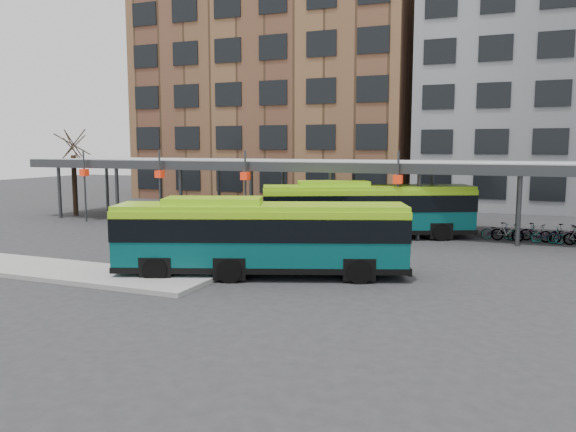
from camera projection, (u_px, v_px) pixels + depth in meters
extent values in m
plane|color=#28282B|center=(207.00, 268.00, 23.39)|extent=(120.00, 120.00, 0.00)
cube|color=gray|center=(51.00, 270.00, 22.67)|extent=(14.00, 3.00, 0.18)
cube|color=#999B9E|center=(312.00, 163.00, 34.86)|extent=(40.00, 6.00, 0.35)
cube|color=#383A3D|center=(295.00, 167.00, 32.12)|extent=(40.00, 0.15, 0.55)
cylinder|color=#383A3D|center=(59.00, 191.00, 39.51)|extent=(0.24, 0.24, 3.80)
cylinder|color=#383A3D|center=(107.00, 186.00, 44.11)|extent=(0.24, 0.24, 3.80)
cylinder|color=#383A3D|center=(117.00, 193.00, 37.65)|extent=(0.24, 0.24, 3.80)
cylinder|color=#383A3D|center=(161.00, 188.00, 42.25)|extent=(0.24, 0.24, 3.80)
cylinder|color=#383A3D|center=(181.00, 196.00, 35.79)|extent=(0.24, 0.24, 3.80)
cylinder|color=#383A3D|center=(219.00, 190.00, 40.39)|extent=(0.24, 0.24, 3.80)
cylinder|color=#383A3D|center=(251.00, 199.00, 33.93)|extent=(0.24, 0.24, 3.80)
cylinder|color=#383A3D|center=(283.00, 192.00, 38.53)|extent=(0.24, 0.24, 3.80)
cylinder|color=#383A3D|center=(330.00, 202.00, 32.07)|extent=(0.24, 0.24, 3.80)
cylinder|color=#383A3D|center=(354.00, 195.00, 36.67)|extent=(0.24, 0.24, 3.80)
cylinder|color=#383A3D|center=(419.00, 205.00, 30.21)|extent=(0.24, 0.24, 3.80)
cylinder|color=#383A3D|center=(432.00, 197.00, 34.81)|extent=(0.24, 0.24, 3.80)
cylinder|color=#383A3D|center=(519.00, 209.00, 28.35)|extent=(0.24, 0.24, 3.80)
cylinder|color=#383A3D|center=(518.00, 200.00, 32.95)|extent=(0.24, 0.24, 3.80)
cylinder|color=#383A3D|center=(85.00, 186.00, 37.60)|extent=(0.12, 0.12, 4.80)
cube|color=red|center=(84.00, 172.00, 37.49)|extent=(0.45, 0.45, 0.45)
cylinder|color=#383A3D|center=(160.00, 188.00, 35.37)|extent=(0.12, 0.12, 4.80)
cube|color=red|center=(160.00, 174.00, 35.26)|extent=(0.45, 0.45, 0.45)
cylinder|color=#383A3D|center=(245.00, 191.00, 33.14)|extent=(0.12, 0.12, 4.80)
cube|color=red|center=(245.00, 176.00, 33.02)|extent=(0.45, 0.45, 0.45)
cylinder|color=#383A3D|center=(397.00, 196.00, 29.79)|extent=(0.12, 0.12, 4.80)
cube|color=red|center=(398.00, 179.00, 29.68)|extent=(0.45, 0.45, 0.45)
cylinder|color=black|center=(75.00, 185.00, 40.86)|extent=(0.36, 0.36, 4.40)
cylinder|color=black|center=(74.00, 150.00, 40.50)|extent=(0.08, 1.63, 1.59)
cylinder|color=black|center=(74.00, 150.00, 40.63)|extent=(1.63, 0.13, 1.59)
cylinder|color=black|center=(72.00, 150.00, 40.57)|extent=(0.15, 1.63, 1.59)
cylinder|color=black|center=(72.00, 150.00, 40.44)|extent=(1.63, 0.10, 1.59)
cube|color=brown|center=(281.00, 85.00, 55.19)|extent=(26.00, 14.00, 22.00)
cube|color=slate|center=(576.00, 85.00, 45.64)|extent=(24.00, 14.00, 20.00)
cube|color=#06484A|center=(261.00, 239.00, 21.78)|extent=(11.23, 6.09, 2.32)
cube|color=black|center=(261.00, 227.00, 21.72)|extent=(11.29, 6.15, 0.88)
cube|color=#8ED315|center=(261.00, 207.00, 21.63)|extent=(11.20, 6.00, 0.19)
cube|color=#8ED315|center=(213.00, 202.00, 21.65)|extent=(4.06, 2.87, 0.32)
cube|color=black|center=(261.00, 265.00, 21.91)|extent=(11.30, 6.16, 0.22)
cylinder|color=black|center=(359.00, 271.00, 20.69)|extent=(0.97, 0.59, 0.93)
cylinder|color=black|center=(354.00, 259.00, 22.94)|extent=(0.97, 0.59, 0.93)
cylinder|color=black|center=(229.00, 271.00, 20.81)|extent=(0.97, 0.59, 0.93)
cylinder|color=black|center=(236.00, 258.00, 23.06)|extent=(0.97, 0.59, 0.93)
cylinder|color=black|center=(155.00, 270.00, 20.88)|extent=(0.97, 0.59, 0.93)
cylinder|color=black|center=(169.00, 258.00, 23.12)|extent=(0.97, 0.59, 0.93)
cube|color=#06484A|center=(367.00, 211.00, 30.89)|extent=(11.35, 6.99, 2.38)
cube|color=black|center=(367.00, 202.00, 30.83)|extent=(11.42, 7.06, 0.90)
cube|color=#8ED315|center=(368.00, 187.00, 30.73)|extent=(11.31, 6.91, 0.19)
cube|color=#8ED315|center=(333.00, 184.00, 30.61)|extent=(4.17, 3.16, 0.33)
cube|color=black|center=(367.00, 230.00, 31.03)|extent=(11.43, 7.07, 0.23)
cylinder|color=black|center=(441.00, 232.00, 30.07)|extent=(0.98, 0.66, 0.95)
cylinder|color=black|center=(428.00, 226.00, 32.37)|extent=(0.98, 0.66, 0.95)
cylinder|color=black|center=(350.00, 233.00, 29.81)|extent=(0.98, 0.66, 0.95)
cylinder|color=black|center=(343.00, 227.00, 32.11)|extent=(0.98, 0.66, 0.95)
cylinder|color=black|center=(296.00, 233.00, 29.66)|extent=(0.98, 0.66, 0.95)
cylinder|color=black|center=(294.00, 227.00, 31.96)|extent=(0.98, 0.66, 0.95)
imported|color=slate|center=(498.00, 231.00, 30.50)|extent=(1.82, 1.03, 0.91)
imported|color=slate|center=(508.00, 232.00, 29.91)|extent=(1.71, 0.67, 1.00)
imported|color=slate|center=(524.00, 233.00, 29.99)|extent=(1.78, 0.79, 0.91)
imported|color=slate|center=(536.00, 232.00, 29.79)|extent=(1.70, 0.99, 0.99)
imported|color=slate|center=(548.00, 235.00, 29.15)|extent=(1.66, 0.59, 0.87)
imported|color=slate|center=(566.00, 234.00, 29.12)|extent=(1.80, 1.04, 1.04)
imported|color=slate|center=(565.00, 235.00, 29.11)|extent=(1.88, 1.12, 0.93)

